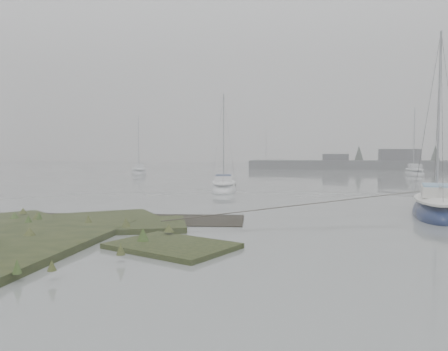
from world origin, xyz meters
The scene contains 7 objects.
ground centered at (0.00, 30.00, 0.00)m, with size 160.00×160.00×0.00m, color slate.
far_shoreline centered at (26.84, 61.90, 0.85)m, with size 60.00×8.00×4.15m.
sailboat_main centered at (10.38, 8.06, 0.28)m, with size 3.50×6.75×9.10m.
sailboat_white centered at (-1.24, 18.32, 0.24)m, with size 2.65×5.70×7.74m.
sailboat_far_a centered at (-15.99, 40.02, 0.25)m, with size 3.91×6.02×8.10m.
sailboat_far_b centered at (17.91, 42.86, 0.28)m, with size 2.66×6.48×8.91m.
sailboat_far_c centered at (-0.80, 62.13, 0.22)m, with size 5.26×2.11×7.25m.
Camera 1 is at (4.21, -12.89, 2.88)m, focal length 35.00 mm.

